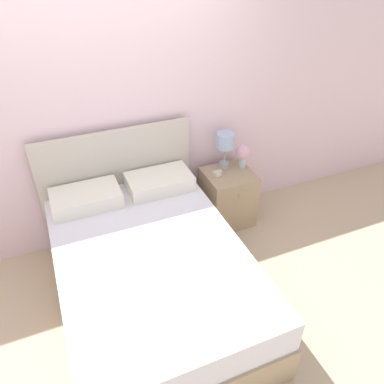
% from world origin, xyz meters
% --- Properties ---
extents(ground_plane, '(12.00, 12.00, 0.00)m').
position_xyz_m(ground_plane, '(0.00, 0.00, 0.00)').
color(ground_plane, '#CCB28E').
extents(wall_back, '(8.00, 0.06, 2.60)m').
position_xyz_m(wall_back, '(0.00, 0.07, 1.30)').
color(wall_back, silver).
rests_on(wall_back, ground_plane).
extents(bed, '(1.43, 2.02, 1.16)m').
position_xyz_m(bed, '(0.00, -0.94, 0.33)').
color(bed, tan).
rests_on(bed, ground_plane).
extents(nightstand, '(0.48, 0.47, 0.59)m').
position_xyz_m(nightstand, '(1.07, -0.25, 0.30)').
color(nightstand, tan).
rests_on(nightstand, ground_plane).
extents(table_lamp, '(0.18, 0.18, 0.39)m').
position_xyz_m(table_lamp, '(1.07, -0.13, 0.87)').
color(table_lamp, '#A8B2BC').
rests_on(table_lamp, nightstand).
extents(flower_vase, '(0.15, 0.15, 0.24)m').
position_xyz_m(flower_vase, '(1.25, -0.18, 0.75)').
color(flower_vase, silver).
rests_on(flower_vase, nightstand).
extents(alarm_clock, '(0.09, 0.05, 0.06)m').
position_xyz_m(alarm_clock, '(0.93, -0.25, 0.63)').
color(alarm_clock, beige).
rests_on(alarm_clock, nightstand).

